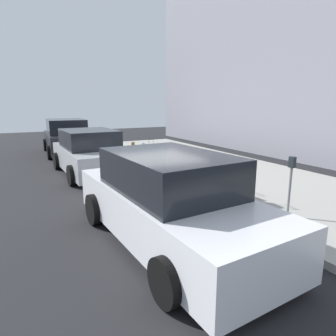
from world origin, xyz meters
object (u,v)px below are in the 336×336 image
at_px(suitcase_olive_1, 226,185).
at_px(parked_car_charcoal_2, 67,138).
at_px(parked_car_silver_1, 90,153).
at_px(suitcase_maroon_5, 185,167).
at_px(fire_hydrant, 143,151).
at_px(suitcase_navy_4, 195,170).
at_px(suitcase_black_2, 216,180).
at_px(suitcase_olive_8, 160,160).
at_px(suitcase_red_6, 176,166).
at_px(suitcase_teal_7, 168,161).
at_px(parking_meter, 291,178).
at_px(parked_car_white_0, 168,201).
at_px(bollard_post, 133,150).
at_px(suitcase_silver_3, 204,177).
at_px(suitcase_black_9, 151,155).
at_px(suitcase_teal_0, 238,189).

relative_size(suitcase_olive_1, parked_car_charcoal_2, 0.15).
bearing_deg(parked_car_silver_1, suitcase_maroon_5, -136.99).
xyz_separation_m(fire_hydrant, parked_car_silver_1, (-0.75, 2.33, 0.20)).
distance_m(suitcase_navy_4, suitcase_maroon_5, 0.57).
relative_size(suitcase_black_2, suitcase_olive_8, 1.11).
xyz_separation_m(suitcase_red_6, suitcase_teal_7, (0.60, -0.02, 0.05)).
bearing_deg(suitcase_navy_4, fire_hydrant, 0.71).
bearing_deg(suitcase_maroon_5, parked_car_charcoal_2, 17.74).
xyz_separation_m(suitcase_black_2, parking_meter, (-2.19, -0.18, 0.53)).
relative_size(suitcase_navy_4, parked_car_white_0, 0.20).
bearing_deg(parked_car_white_0, fire_hydrant, -19.21).
xyz_separation_m(suitcase_olive_1, parked_car_white_0, (-1.25, 2.30, 0.31)).
bearing_deg(suitcase_red_6, suitcase_navy_4, -179.54).
height_order(suitcase_black_2, parked_car_silver_1, parked_car_silver_1).
bearing_deg(suitcase_black_2, suitcase_navy_4, 0.97).
relative_size(suitcase_navy_4, suitcase_olive_8, 1.14).
bearing_deg(suitcase_maroon_5, bollard_post, 2.90).
relative_size(parked_car_white_0, parked_car_silver_1, 1.12).
bearing_deg(suitcase_silver_3, parking_meter, -174.76).
xyz_separation_m(suitcase_olive_1, suitcase_navy_4, (1.57, -0.07, 0.04)).
bearing_deg(suitcase_teal_7, suitcase_navy_4, 179.76).
bearing_deg(suitcase_maroon_5, suitcase_olive_1, 177.94).
distance_m(suitcase_teal_7, parked_car_white_0, 5.12).
height_order(suitcase_navy_4, parked_car_silver_1, parked_car_silver_1).
xyz_separation_m(suitcase_red_6, parked_car_white_0, (-3.92, 2.36, 0.33)).
height_order(suitcase_red_6, bollard_post, suitcase_red_6).
distance_m(suitcase_olive_8, parking_meter, 5.59).
height_order(suitcase_olive_1, parked_car_silver_1, parked_car_silver_1).
height_order(suitcase_silver_3, parked_car_silver_1, parked_car_silver_1).
relative_size(suitcase_maroon_5, fire_hydrant, 1.26).
height_order(suitcase_black_2, suitcase_black_9, suitcase_black_9).
height_order(suitcase_black_2, suitcase_maroon_5, suitcase_maroon_5).
distance_m(suitcase_teal_7, parked_car_silver_1, 2.78).
distance_m(suitcase_teal_0, suitcase_navy_4, 2.07).
relative_size(suitcase_black_2, suitcase_maroon_5, 0.98).
distance_m(parked_car_white_0, parked_car_charcoal_2, 10.81).
bearing_deg(suitcase_olive_1, suitcase_red_6, -1.37).
xyz_separation_m(suitcase_teal_7, parked_car_charcoal_2, (6.29, 2.38, 0.31)).
height_order(suitcase_black_9, bollard_post, suitcase_black_9).
height_order(suitcase_teal_0, parked_car_silver_1, parked_car_silver_1).
xyz_separation_m(suitcase_black_2, suitcase_silver_3, (0.50, 0.06, -0.03)).
bearing_deg(suitcase_teal_7, parked_car_silver_1, 59.45).
height_order(suitcase_teal_7, suitcase_black_9, suitcase_black_9).
bearing_deg(parked_car_silver_1, bollard_post, -56.43).
height_order(suitcase_teal_0, suitcase_olive_8, suitcase_teal_0).
xyz_separation_m(suitcase_teal_0, suitcase_red_6, (3.17, -0.10, -0.05)).
bearing_deg(suitcase_teal_0, bollard_post, 0.79).
bearing_deg(parked_car_charcoal_2, suitcase_navy_4, -163.47).
bearing_deg(parked_car_white_0, parked_car_charcoal_2, 0.00).
height_order(parked_car_silver_1, parked_car_charcoal_2, parked_car_charcoal_2).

